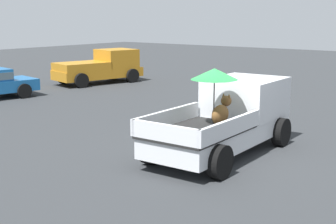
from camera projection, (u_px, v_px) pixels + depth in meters
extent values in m
plane|color=#2D3033|center=(220.00, 154.00, 12.87)|extent=(80.00, 80.00, 0.00)
cylinder|color=black|center=(221.00, 123.00, 14.75)|extent=(0.81, 0.30, 0.80)
cylinder|color=black|center=(281.00, 132.00, 13.63)|extent=(0.81, 0.30, 0.80)
cylinder|color=black|center=(151.00, 148.00, 11.96)|extent=(0.81, 0.30, 0.80)
cylinder|color=black|center=(220.00, 162.00, 10.84)|extent=(0.81, 0.30, 0.80)
cube|color=silver|center=(221.00, 133.00, 12.76)|extent=(5.05, 1.94, 0.50)
cube|color=silver|center=(245.00, 97.00, 13.72)|extent=(2.15, 1.92, 1.08)
cube|color=#4C606B|center=(261.00, 86.00, 14.48)|extent=(0.11, 1.72, 0.64)
cube|color=black|center=(198.00, 131.00, 11.79)|extent=(2.85, 1.92, 0.06)
cube|color=silver|center=(167.00, 118.00, 12.27)|extent=(2.80, 0.18, 0.40)
cube|color=silver|center=(231.00, 127.00, 11.22)|extent=(2.80, 0.18, 0.40)
cube|color=silver|center=(165.00, 133.00, 10.67)|extent=(0.15, 1.84, 0.40)
ellipsoid|color=brown|center=(220.00, 115.00, 12.33)|extent=(0.69, 0.34, 0.52)
sphere|color=brown|center=(226.00, 101.00, 12.51)|extent=(0.29, 0.29, 0.28)
cone|color=brown|center=(224.00, 95.00, 12.53)|extent=(0.09, 0.09, 0.12)
cone|color=brown|center=(229.00, 96.00, 12.44)|extent=(0.09, 0.09, 0.12)
cylinder|color=black|center=(214.00, 102.00, 12.18)|extent=(0.03, 0.03, 1.22)
cone|color=#19722D|center=(214.00, 74.00, 12.04)|extent=(1.23, 1.23, 0.28)
cylinder|color=black|center=(114.00, 73.00, 27.99)|extent=(0.80, 0.43, 0.76)
cylinder|color=black|center=(132.00, 76.00, 26.55)|extent=(0.80, 0.43, 0.76)
cylinder|color=black|center=(64.00, 77.00, 25.99)|extent=(0.80, 0.43, 0.76)
cylinder|color=black|center=(81.00, 81.00, 24.56)|extent=(0.80, 0.43, 0.76)
cube|color=#B27219|center=(98.00, 73.00, 26.24)|extent=(5.08, 2.84, 0.50)
cube|color=#B27219|center=(116.00, 58.00, 26.84)|extent=(2.26, 2.18, 1.00)
cube|color=#B27219|center=(82.00, 66.00, 25.53)|extent=(3.04, 2.37, 0.40)
cylinder|color=black|center=(7.00, 87.00, 22.76)|extent=(0.69, 0.33, 0.66)
cylinder|color=black|center=(24.00, 91.00, 21.49)|extent=(0.69, 0.33, 0.66)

